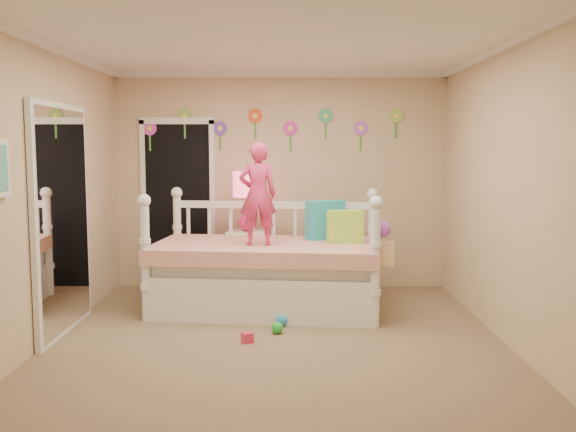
{
  "coord_description": "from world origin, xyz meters",
  "views": [
    {
      "loc": [
        0.12,
        -5.33,
        1.68
      ],
      "look_at": [
        0.1,
        0.6,
        1.05
      ],
      "focal_mm": 38.85,
      "sensor_mm": 36.0,
      "label": 1
    }
  ],
  "objects_px": {
    "child": "(258,194)",
    "table_lamp": "(246,192)",
    "daybed": "(266,250)",
    "nightstand": "(247,263)"
  },
  "relations": [
    {
      "from": "nightstand",
      "to": "daybed",
      "type": "bearing_deg",
      "value": -66.03
    },
    {
      "from": "daybed",
      "to": "child",
      "type": "bearing_deg",
      "value": -110.78
    },
    {
      "from": "daybed",
      "to": "table_lamp",
      "type": "xyz_separation_m",
      "value": [
        -0.25,
        0.72,
        0.56
      ]
    },
    {
      "from": "table_lamp",
      "to": "child",
      "type": "bearing_deg",
      "value": -78.64
    },
    {
      "from": "child",
      "to": "table_lamp",
      "type": "height_order",
      "value": "child"
    },
    {
      "from": "nightstand",
      "to": "table_lamp",
      "type": "distance_m",
      "value": 0.83
    },
    {
      "from": "daybed",
      "to": "child",
      "type": "relative_size",
      "value": 2.27
    },
    {
      "from": "child",
      "to": "table_lamp",
      "type": "distance_m",
      "value": 0.9
    },
    {
      "from": "child",
      "to": "nightstand",
      "type": "bearing_deg",
      "value": -85.65
    },
    {
      "from": "daybed",
      "to": "child",
      "type": "height_order",
      "value": "child"
    }
  ]
}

